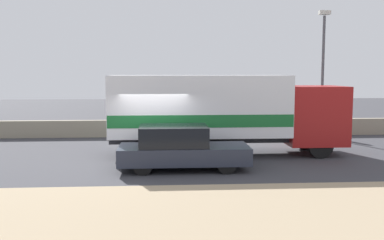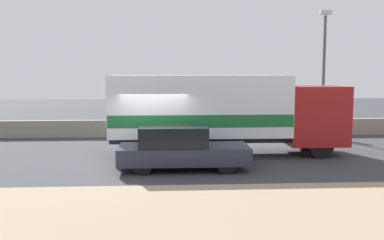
{
  "view_description": "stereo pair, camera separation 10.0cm",
  "coord_description": "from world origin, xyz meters",
  "views": [
    {
      "loc": [
        0.36,
        -14.79,
        3.24
      ],
      "look_at": [
        1.39,
        0.69,
        1.55
      ],
      "focal_mm": 40.0,
      "sensor_mm": 36.0,
      "label": 1
    },
    {
      "loc": [
        0.46,
        -14.79,
        3.24
      ],
      "look_at": [
        1.39,
        0.69,
        1.55
      ],
      "focal_mm": 40.0,
      "sensor_mm": 36.0,
      "label": 2
    }
  ],
  "objects": [
    {
      "name": "ground_plane",
      "position": [
        0.0,
        0.0,
        0.0
      ],
      "size": [
        80.0,
        80.0,
        0.0
      ],
      "primitive_type": "plane",
      "color": "#38383D"
    },
    {
      "name": "stone_wall_backdrop",
      "position": [
        0.0,
        7.16,
        0.43
      ],
      "size": [
        60.0,
        0.35,
        0.86
      ],
      "color": "gray",
      "rests_on": "ground_plane"
    },
    {
      "name": "car_hatchback",
      "position": [
        0.91,
        -0.57,
        0.73
      ],
      "size": [
        4.37,
        1.72,
        1.49
      ],
      "color": "#282D3D",
      "rests_on": "ground_plane"
    },
    {
      "name": "street_lamp",
      "position": [
        8.3,
        6.2,
        3.7
      ],
      "size": [
        0.56,
        0.28,
        6.32
      ],
      "color": "#4C4C51",
      "rests_on": "ground_plane"
    },
    {
      "name": "box_truck",
      "position": [
        2.63,
        1.96,
        1.77
      ],
      "size": [
        9.23,
        2.41,
        3.17
      ],
      "color": "maroon",
      "rests_on": "ground_plane"
    },
    {
      "name": "pedestrian",
      "position": [
        8.85,
        5.73,
        0.84
      ],
      "size": [
        0.35,
        0.35,
        1.61
      ],
      "color": "slate",
      "rests_on": "ground_plane"
    },
    {
      "name": "dirt_shoulder_foreground",
      "position": [
        0.0,
        -5.29,
        0.02
      ],
      "size": [
        60.0,
        5.07,
        0.04
      ],
      "color": "#9E896B",
      "rests_on": "ground_plane"
    }
  ]
}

